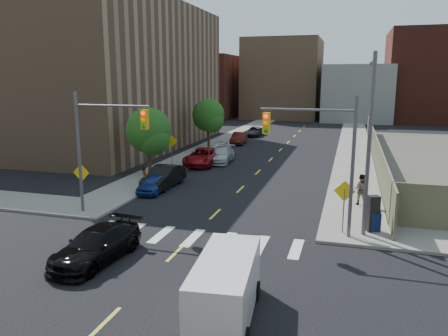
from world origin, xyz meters
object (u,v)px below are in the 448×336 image
Objects in this scene: mailbox at (375,220)px; parked_car_silver at (221,155)px; pedestrian_east at (361,189)px; pedestrian_west at (145,178)px; black_sedan at (97,245)px; parked_car_grey at (254,131)px; parked_car_black at (164,177)px; parked_car_white at (219,148)px; parked_car_maroon at (239,138)px; parked_car_blue at (155,184)px; parked_car_red at (202,157)px; payphone at (373,213)px; cargo_van at (226,285)px.

parked_car_silver is at bearing 103.80° from mailbox.
pedestrian_west is at bearing 14.68° from pedestrian_east.
mailbox is (11.68, 6.89, 0.04)m from black_sedan.
parked_car_black is at bearing -89.19° from parked_car_grey.
parked_car_white is 15.73m from parked_car_grey.
parked_car_white is at bearing 101.01° from black_sedan.
parked_car_grey is (0.21, 7.51, -0.07)m from parked_car_maroon.
pedestrian_west is at bearing 169.93° from parked_car_blue.
black_sedan is at bearing -174.45° from mailbox.
parked_car_maroon is (0.00, 23.45, 0.07)m from parked_car_blue.
pedestrian_west is (-0.80, -23.31, 0.24)m from parked_car_maroon.
parked_car_red is 4.39× the size of mailbox.
pedestrian_east is at bearing -65.14° from parked_car_grey.
payphone reaches higher than parked_car_maroon.
pedestrian_west is at bearing -95.03° from parked_car_maroon.
cargo_van is 15.02m from pedestrian_east.
black_sedan reaches higher than parked_car_grey.
parked_car_silver is at bearing 83.36° from parked_car_blue.
parked_car_blue is 14.91m from mailbox.
cargo_van is (9.17, -37.46, 0.43)m from parked_car_maroon.
mailbox is at bearing 36.01° from black_sedan.
payphone is (14.13, -5.94, 0.30)m from parked_car_black.
pedestrian_east is (13.62, -23.11, 0.43)m from parked_car_maroon.
parked_car_blue is at bearing 108.28° from black_sedan.
payphone is (4.95, 9.60, -0.03)m from cargo_van.
parked_car_blue is 0.76× the size of cargo_van.
parked_car_blue is 0.86× the size of parked_car_white.
parked_car_maroon is at bearing 93.34° from parked_car_silver.
pedestrian_east is at bearing 1.10° from parked_car_blue.
cargo_van is 10.88m from mailbox.
pedestrian_west is at bearing -90.66° from parked_car_grey.
pedestrian_east is at bearing -47.91° from parked_car_white.
parked_car_maroon is at bearing -45.60° from pedestrian_east.
parked_car_red is at bearing -130.96° from parked_car_silver.
parked_car_red is (0.00, 8.52, -0.02)m from parked_car_black.
pedestrian_east reaches higher than black_sedan.
parked_car_maroon is (-1.30, 11.74, -0.02)m from parked_car_silver.
parked_car_red reaches higher than parked_car_white.
parked_car_blue is at bearing -88.32° from parked_car_black.
payphone reaches higher than parked_car_blue.
parked_car_silver is at bearing 84.41° from parked_car_black.
parked_car_maroon is at bearing 92.83° from payphone.
parked_car_white is 26.64m from black_sedan.
parked_car_silver is 1.16× the size of parked_car_white.
parked_car_grey is at bearing 86.79° from parked_car_red.
parked_car_blue is 11.78m from parked_car_silver.
parked_car_maroon is (0.00, 13.40, -0.07)m from parked_car_red.
cargo_van is at bearing -77.51° from parked_car_grey.
cargo_van is at bearing -75.96° from parked_car_silver.
parked_car_white is at bearing 89.70° from parked_car_blue.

